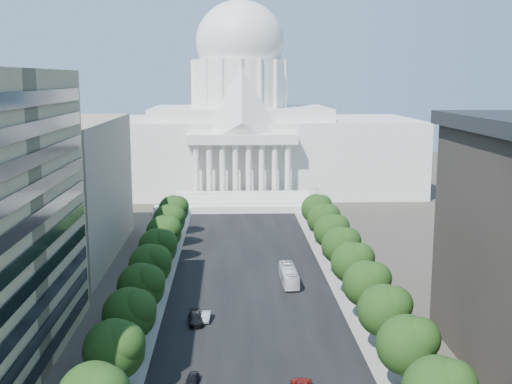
{
  "coord_description": "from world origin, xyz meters",
  "views": [
    {
      "loc": [
        -3.73,
        -38.08,
        38.75
      ],
      "look_at": [
        1.31,
        84.46,
        16.97
      ],
      "focal_mm": 45.0,
      "sensor_mm": 36.0,
      "label": 1
    }
  ],
  "objects": [
    {
      "name": "tree_r_j",
      "position": [
        18.34,
        119.81,
        6.45
      ],
      "size": [
        7.79,
        7.6,
        9.97
      ],
      "color": "#33261C",
      "rests_on": "ground"
    },
    {
      "name": "car_dark_a",
      "position": [
        -8.76,
        38.79,
        0.65
      ],
      "size": [
        1.93,
        3.98,
        1.31
      ],
      "primitive_type": "imported",
      "rotation": [
        0.0,
        0.0,
        -0.1
      ],
      "color": "black",
      "rests_on": "ground"
    },
    {
      "name": "tree_l_j",
      "position": [
        -17.66,
        119.81,
        6.45
      ],
      "size": [
        7.79,
        7.6,
        9.97
      ],
      "color": "#33261C",
      "rests_on": "ground"
    },
    {
      "name": "car_silver",
      "position": [
        -7.75,
        60.91,
        0.68
      ],
      "size": [
        1.81,
        4.22,
        1.35
      ],
      "primitive_type": "imported",
      "rotation": [
        0.0,
        0.0,
        -0.09
      ],
      "color": "#ACAEB4",
      "rests_on": "ground"
    },
    {
      "name": "sidewalk_left",
      "position": [
        -19.0,
        90.0,
        0.0
      ],
      "size": [
        8.0,
        260.0,
        0.02
      ],
      "primitive_type": "cube",
      "color": "gray",
      "rests_on": "ground"
    },
    {
      "name": "office_block_left_far",
      "position": [
        -48.0,
        100.0,
        15.0
      ],
      "size": [
        38.0,
        52.0,
        30.0
      ],
      "primitive_type": "cube",
      "color": "gray",
      "rests_on": "ground"
    },
    {
      "name": "tree_r_g",
      "position": [
        18.34,
        83.81,
        6.45
      ],
      "size": [
        7.79,
        7.6,
        9.97
      ],
      "color": "#33261C",
      "rests_on": "ground"
    },
    {
      "name": "car_dark_b",
      "position": [
        -9.41,
        59.64,
        0.79
      ],
      "size": [
        2.83,
        5.68,
        1.58
      ],
      "primitive_type": "imported",
      "rotation": [
        0.0,
        0.0,
        0.11
      ],
      "color": "black",
      "rests_on": "ground"
    },
    {
      "name": "tree_l_f",
      "position": [
        -17.66,
        71.81,
        6.45
      ],
      "size": [
        7.79,
        7.6,
        9.97
      ],
      "color": "#33261C",
      "rests_on": "ground"
    },
    {
      "name": "tree_r_c",
      "position": [
        18.34,
        35.81,
        6.45
      ],
      "size": [
        7.79,
        7.6,
        9.97
      ],
      "color": "#33261C",
      "rests_on": "ground"
    },
    {
      "name": "tree_l_i",
      "position": [
        -17.66,
        107.81,
        6.45
      ],
      "size": [
        7.79,
        7.6,
        9.97
      ],
      "color": "#33261C",
      "rests_on": "ground"
    },
    {
      "name": "streetlight_d",
      "position": [
        19.9,
        85.0,
        5.82
      ],
      "size": [
        2.61,
        0.44,
        9.0
      ],
      "color": "gray",
      "rests_on": "ground"
    },
    {
      "name": "tree_l_c",
      "position": [
        -17.66,
        35.81,
        6.45
      ],
      "size": [
        7.79,
        7.6,
        9.97
      ],
      "color": "#33261C",
      "rests_on": "ground"
    },
    {
      "name": "road_asphalt",
      "position": [
        0.0,
        90.0,
        0.0
      ],
      "size": [
        30.0,
        260.0,
        0.01
      ],
      "primitive_type": "cube",
      "color": "black",
      "rests_on": "ground"
    },
    {
      "name": "city_bus",
      "position": [
        7.39,
        79.47,
        1.61
      ],
      "size": [
        3.03,
        11.66,
        3.23
      ],
      "primitive_type": "imported",
      "rotation": [
        0.0,
        0.0,
        0.03
      ],
      "color": "white",
      "rests_on": "ground"
    },
    {
      "name": "tree_r_d",
      "position": [
        18.34,
        47.81,
        6.45
      ],
      "size": [
        7.79,
        7.6,
        9.97
      ],
      "color": "#33261C",
      "rests_on": "ground"
    },
    {
      "name": "tree_l_e",
      "position": [
        -17.66,
        59.81,
        6.45
      ],
      "size": [
        7.79,
        7.6,
        9.97
      ],
      "color": "#33261C",
      "rests_on": "ground"
    },
    {
      "name": "sidewalk_right",
      "position": [
        19.0,
        90.0,
        0.0
      ],
      "size": [
        8.0,
        260.0,
        0.02
      ],
      "primitive_type": "cube",
      "color": "gray",
      "rests_on": "ground"
    },
    {
      "name": "capitol",
      "position": [
        0.0,
        184.89,
        20.01
      ],
      "size": [
        120.0,
        56.0,
        73.0
      ],
      "color": "white",
      "rests_on": "ground"
    },
    {
      "name": "tree_r_e",
      "position": [
        18.34,
        59.81,
        6.45
      ],
      "size": [
        7.79,
        7.6,
        9.97
      ],
      "color": "#33261C",
      "rests_on": "ground"
    },
    {
      "name": "tree_r_h",
      "position": [
        18.34,
        95.81,
        6.45
      ],
      "size": [
        7.79,
        7.6,
        9.97
      ],
      "color": "#33261C",
      "rests_on": "ground"
    },
    {
      "name": "tree_l_g",
      "position": [
        -17.66,
        83.81,
        6.45
      ],
      "size": [
        7.79,
        7.6,
        9.97
      ],
      "color": "#33261C",
      "rests_on": "ground"
    },
    {
      "name": "streetlight_b",
      "position": [
        19.9,
        35.0,
        5.82
      ],
      "size": [
        2.61,
        0.44,
        9.0
      ],
      "color": "gray",
      "rests_on": "ground"
    },
    {
      "name": "tree_l_h",
      "position": [
        -17.66,
        95.81,
        6.45
      ],
      "size": [
        7.79,
        7.6,
        9.97
      ],
      "color": "#33261C",
      "rests_on": "ground"
    },
    {
      "name": "tree_r_i",
      "position": [
        18.34,
        107.81,
        6.45
      ],
      "size": [
        7.79,
        7.6,
        9.97
      ],
      "color": "#33261C",
      "rests_on": "ground"
    },
    {
      "name": "streetlight_f",
      "position": [
        19.9,
        135.0,
        5.82
      ],
      "size": [
        2.61,
        0.44,
        9.0
      ],
      "color": "gray",
      "rests_on": "ground"
    },
    {
      "name": "streetlight_c",
      "position": [
        19.9,
        60.0,
        5.82
      ],
      "size": [
        2.61,
        0.44,
        9.0
      ],
      "color": "gray",
      "rests_on": "ground"
    },
    {
      "name": "tree_r_f",
      "position": [
        18.34,
        71.81,
        6.45
      ],
      "size": [
        7.79,
        7.6,
        9.97
      ],
      "color": "#33261C",
      "rests_on": "ground"
    },
    {
      "name": "tree_l_d",
      "position": [
        -17.66,
        47.81,
        6.45
      ],
      "size": [
        7.79,
        7.6,
        9.97
      ],
      "color": "#33261C",
      "rests_on": "ground"
    },
    {
      "name": "streetlight_e",
      "position": [
        19.9,
        110.0,
        5.82
      ],
      "size": [
        2.61,
        0.44,
        9.0
      ],
      "color": "gray",
      "rests_on": "ground"
    }
  ]
}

